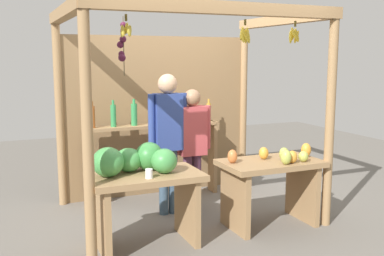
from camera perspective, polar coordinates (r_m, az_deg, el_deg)
ground_plane at (r=5.59m, az=-0.78°, el=-10.64°), size 12.00×12.00×0.00m
market_stall at (r=5.68m, az=-2.46°, el=4.12°), size 2.74×2.02×2.38m
fruit_counter_left at (r=4.53m, az=-6.45°, el=-6.29°), size 1.10×0.66×1.02m
fruit_counter_right at (r=5.15m, az=9.93°, el=-6.10°), size 1.10×0.64×0.90m
bottle_shelf_unit at (r=5.98m, az=-4.80°, el=-1.47°), size 1.75×0.22×1.34m
vendor_man at (r=5.35m, az=-3.03°, el=-0.35°), size 0.48×0.23×1.68m
vendor_woman at (r=5.49m, az=0.03°, el=-1.45°), size 0.48×0.20×1.49m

